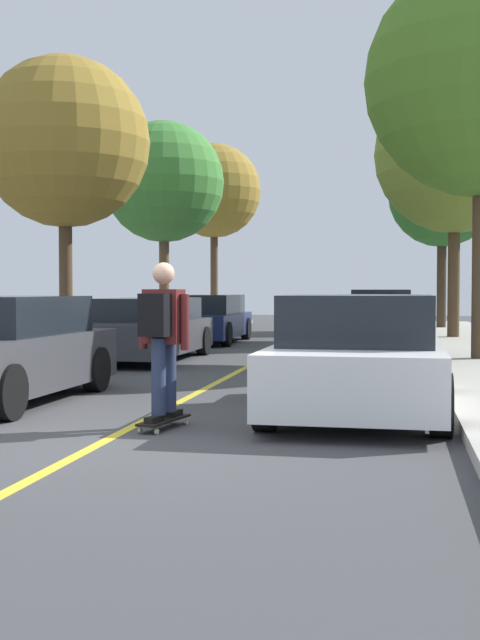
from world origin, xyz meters
TOP-DOWN VIEW (x-y plane):
  - ground at (0.00, 0.00)m, footprint 80.00×80.00m
  - center_line at (0.00, 4.00)m, footprint 0.12×39.20m
  - parked_car_left_near at (-2.34, 8.79)m, footprint 1.97×4.62m
  - parked_car_left_far at (-2.34, 14.71)m, footprint 1.89×4.53m
  - parked_car_right_nearest at (2.34, 2.12)m, footprint 2.03×4.10m
  - parked_car_right_near at (2.34, 8.98)m, footprint 1.92×4.08m
  - parked_car_right_far at (2.34, 16.00)m, footprint 1.99×4.42m
  - street_tree_left_nearest at (-4.37, 9.51)m, footprint 3.72×3.72m
  - street_tree_left_near at (-4.37, 17.38)m, footprint 3.77×3.77m
  - street_tree_left_far at (-4.37, 24.67)m, footprint 3.75×3.75m
  - street_tree_right_near at (4.37, 16.28)m, footprint 4.47×4.47m
  - street_tree_right_far at (4.37, 22.34)m, footprint 3.78×3.78m
  - skateboard at (0.36, 0.73)m, footprint 0.39×0.87m
  - skateboarder at (0.36, 0.69)m, footprint 0.59×0.71m

SIDE VIEW (x-z plane):
  - ground at x=0.00m, z-range 0.00..0.00m
  - center_line at x=0.00m, z-range 0.00..0.01m
  - skateboard at x=0.36m, z-range 0.04..0.14m
  - parked_car_left_near at x=-2.34m, z-range 0.00..1.29m
  - parked_car_left_far at x=-2.34m, z-range 0.00..1.32m
  - parked_car_right_nearest at x=2.34m, z-range -0.02..1.38m
  - parked_car_right_near at x=2.34m, z-range 0.00..1.37m
  - parked_car_right_far at x=2.34m, z-range -0.01..1.46m
  - skateboarder at x=0.36m, z-range 0.21..1.85m
  - street_tree_left_nearest at x=-4.37m, z-range 1.47..7.87m
  - street_tree_left_near at x=-4.37m, z-range 1.53..8.10m
  - street_tree_right_far at x=4.37m, z-range 1.54..8.14m
  - street_tree_right_near at x=4.37m, z-range 1.58..8.95m
  - street_tree_left_far at x=-4.37m, z-range 1.82..8.97m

